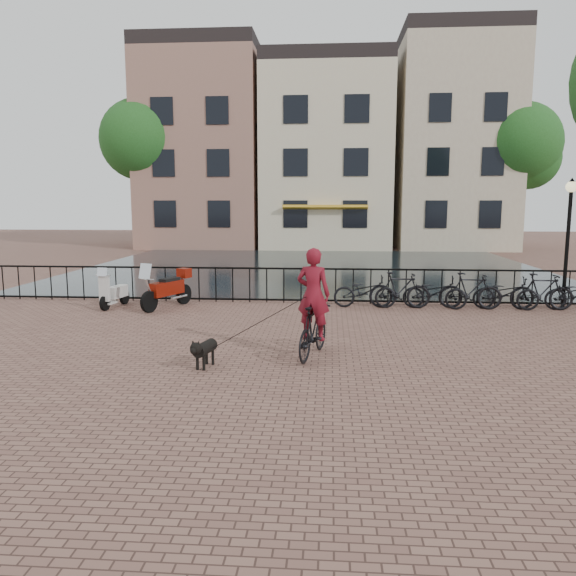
# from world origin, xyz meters

# --- Properties ---
(ground) EXTENTS (100.00, 100.00, 0.00)m
(ground) POSITION_xyz_m (0.00, 0.00, 0.00)
(ground) COLOR brown
(ground) RESTS_ON ground
(canal_water) EXTENTS (20.00, 20.00, 0.00)m
(canal_water) POSITION_xyz_m (0.00, 17.30, 0.00)
(canal_water) COLOR black
(canal_water) RESTS_ON ground
(railing) EXTENTS (20.00, 0.05, 1.02)m
(railing) POSITION_xyz_m (0.00, 8.00, 0.50)
(railing) COLOR black
(railing) RESTS_ON ground
(canal_house_left) EXTENTS (7.50, 9.00, 12.80)m
(canal_house_left) POSITION_xyz_m (-7.50, 30.00, 6.40)
(canal_house_left) COLOR #8F6453
(canal_house_left) RESTS_ON ground
(canal_house_mid) EXTENTS (8.00, 9.50, 11.80)m
(canal_house_mid) POSITION_xyz_m (0.50, 30.00, 5.90)
(canal_house_mid) COLOR beige
(canal_house_mid) RESTS_ON ground
(canal_house_right) EXTENTS (7.00, 9.00, 13.30)m
(canal_house_right) POSITION_xyz_m (8.50, 30.00, 6.65)
(canal_house_right) COLOR tan
(canal_house_right) RESTS_ON ground
(tree_far_left) EXTENTS (5.04, 5.04, 9.27)m
(tree_far_left) POSITION_xyz_m (-11.00, 27.00, 6.73)
(tree_far_left) COLOR black
(tree_far_left) RESTS_ON ground
(tree_far_right) EXTENTS (4.76, 4.76, 8.76)m
(tree_far_right) POSITION_xyz_m (12.00, 27.00, 6.35)
(tree_far_right) COLOR black
(tree_far_right) RESTS_ON ground
(lamp_post) EXTENTS (0.30, 0.30, 3.45)m
(lamp_post) POSITION_xyz_m (7.20, 7.60, 2.38)
(lamp_post) COLOR black
(lamp_post) RESTS_ON ground
(cyclist) EXTENTS (0.94, 1.83, 2.42)m
(cyclist) POSITION_xyz_m (0.53, 2.27, 0.92)
(cyclist) COLOR black
(cyclist) RESTS_ON ground
(dog) EXTENTS (0.44, 0.86, 0.55)m
(dog) POSITION_xyz_m (-1.35, 1.45, 0.28)
(dog) COLOR black
(dog) RESTS_ON ground
(motorcycle) EXTENTS (1.18, 1.89, 1.34)m
(motorcycle) POSITION_xyz_m (-3.64, 6.91, 0.67)
(motorcycle) COLOR maroon
(motorcycle) RESTS_ON ground
(scooter) EXTENTS (0.58, 1.33, 1.20)m
(scooter) POSITION_xyz_m (-5.13, 6.93, 0.60)
(scooter) COLOR beige
(scooter) RESTS_ON ground
(parked_bike_0) EXTENTS (1.73, 0.63, 0.90)m
(parked_bike_0) POSITION_xyz_m (1.80, 7.40, 0.45)
(parked_bike_0) COLOR black
(parked_bike_0) RESTS_ON ground
(parked_bike_1) EXTENTS (1.68, 0.52, 1.00)m
(parked_bike_1) POSITION_xyz_m (2.75, 7.40, 0.50)
(parked_bike_1) COLOR black
(parked_bike_1) RESTS_ON ground
(parked_bike_2) EXTENTS (1.79, 0.87, 0.90)m
(parked_bike_2) POSITION_xyz_m (3.70, 7.40, 0.45)
(parked_bike_2) COLOR black
(parked_bike_2) RESTS_ON ground
(parked_bike_3) EXTENTS (1.71, 0.68, 1.00)m
(parked_bike_3) POSITION_xyz_m (4.65, 7.40, 0.50)
(parked_bike_3) COLOR black
(parked_bike_3) RESTS_ON ground
(parked_bike_4) EXTENTS (1.79, 0.85, 0.90)m
(parked_bike_4) POSITION_xyz_m (5.60, 7.40, 0.45)
(parked_bike_4) COLOR black
(parked_bike_4) RESTS_ON ground
(parked_bike_5) EXTENTS (1.68, 0.51, 1.00)m
(parked_bike_5) POSITION_xyz_m (6.55, 7.40, 0.50)
(parked_bike_5) COLOR black
(parked_bike_5) RESTS_ON ground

